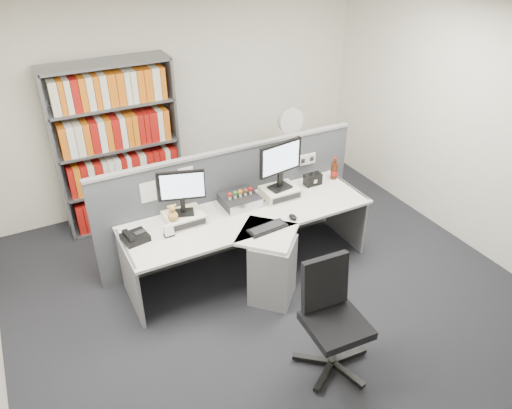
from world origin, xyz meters
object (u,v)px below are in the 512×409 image
monitor_left (181,189)px  desk_calendar (169,231)px  speaker (313,179)px  desk_fan (290,124)px  shelving_unit (118,149)px  desk (259,246)px  desk_phone (135,237)px  cola_bottle (334,171)px  office_chair (331,314)px  monitor_right (281,162)px  mouse (293,217)px  keyboard (267,228)px  filing_cabinet (288,173)px  desktop_pc (240,200)px

monitor_left → desk_calendar: 0.42m
speaker → desk_fan: size_ratio=0.35×
monitor_left → shelving_unit: shelving_unit is taller
desk_calendar → desk: bearing=-14.6°
desk → desk_fan: 1.94m
speaker → shelving_unit: (-1.82, 1.41, 0.19)m
monitor_left → desk_phone: 0.63m
cola_bottle → office_chair: bearing=-125.4°
desk_phone → shelving_unit: (0.26, 1.55, 0.22)m
monitor_right → mouse: 0.61m
keyboard → filing_cabinet: keyboard is taller
mouse → desk_calendar: 1.24m
mouse → speaker: 0.76m
speaker → cola_bottle: 0.30m
desk_phone → speaker: (2.09, 0.13, 0.03)m
desk_phone → desk_fan: (2.36, 1.10, 0.30)m
mouse → office_chair: 1.22m
desktop_pc → shelving_unit: bearing=122.5°
monitor_left → desk_phone: size_ratio=1.80×
desk → desk_calendar: 0.94m
speaker → shelving_unit: size_ratio=0.10×
desk_phone → office_chair: office_chair is taller
keyboard → shelving_unit: 2.19m
mouse → desk_fan: size_ratio=0.20×
cola_bottle → office_chair: size_ratio=0.27×
monitor_right → desk_fan: bearing=54.0°
speaker → shelving_unit: shelving_unit is taller
monitor_right → desktop_pc: 0.59m
speaker → shelving_unit: bearing=142.2°
desktop_pc → cola_bottle: size_ratio=1.43×
mouse → desk_calendar: bearing=166.2°
keyboard → mouse: bearing=8.0°
monitor_left → cola_bottle: size_ratio=1.75×
monitor_left → cola_bottle: monitor_left is taller
desk → office_chair: size_ratio=2.59×
monitor_left → desk_phone: (-0.53, -0.08, -0.34)m
monitor_right → desktop_pc: monitor_right is taller
monitor_left → mouse: (0.99, -0.46, -0.36)m
desk_calendar → shelving_unit: bearing=91.6°
monitor_right → desk_calendar: bearing=-173.0°
desk → desk_phone: desk_phone is taller
shelving_unit → filing_cabinet: shelving_unit is taller
monitor_right → keyboard: bearing=-130.4°
mouse → cola_bottle: (0.87, 0.52, 0.08)m
desk_calendar → office_chair: office_chair is taller
monitor_left → keyboard: 0.92m
filing_cabinet → monitor_right: bearing=-126.0°
desk → desk_calendar: bearing=165.4°
desk_phone → shelving_unit: size_ratio=0.13×
mouse → keyboard: bearing=-172.0°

